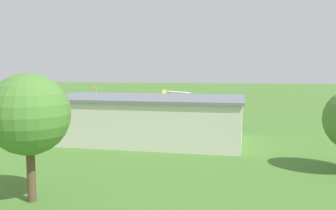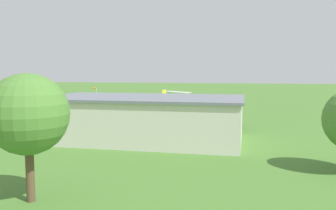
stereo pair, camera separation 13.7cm
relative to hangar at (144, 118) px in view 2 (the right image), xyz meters
The scene contains 12 objects.
ground_plane 36.59m from the hangar, 82.64° to the right, with size 400.00×400.00×0.00m, color #47752D.
hangar is the anchor object (origin of this frame).
biplane 33.62m from the hangar, 87.08° to the right, with size 7.59×7.53×3.62m.
car_black 18.51m from the hangar, 132.51° to the right, with size 2.26×4.22×1.57m.
car_grey 19.31m from the hangar, 40.72° to the right, with size 2.24×4.15×1.62m.
car_red 23.76m from the hangar, 29.13° to the right, with size 2.13×4.52×1.61m.
car_orange 30.41m from the hangar, 24.83° to the right, with size 2.19×4.64×1.67m.
person_beside_truck 16.58m from the hangar, 59.02° to the right, with size 0.39×0.39×1.76m.
person_watching_takeoff 19.75m from the hangar, 54.27° to the right, with size 0.44×0.44×1.74m.
person_near_hangar_door 19.14m from the hangar, 56.75° to the right, with size 0.41×0.41×1.60m.
tree_behind_hangar_right 25.15m from the hangar, 85.10° to the left, with size 6.05×6.05×9.64m.
windsock 54.04m from the hangar, 59.62° to the right, with size 1.47×1.03×5.17m.
Camera 2 is at (-17.72, 84.27, 9.78)m, focal length 37.83 mm.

